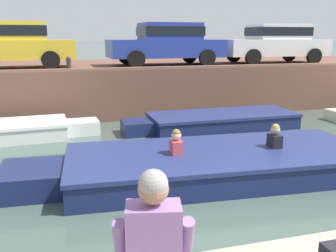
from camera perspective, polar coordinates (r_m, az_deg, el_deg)
ground_plane at (r=8.14m, az=1.92°, el=-6.01°), size 400.00×400.00×0.00m
far_quay_wall at (r=15.27m, az=-6.78°, el=6.31°), size 60.00×6.00×1.66m
far_wall_coping at (r=12.36m, az=-4.77°, el=8.74°), size 60.00×0.24×0.08m
boat_moored_central_navy at (r=11.41m, az=7.32°, el=0.79°), size 5.29×1.76×0.46m
motorboat_passing at (r=7.46m, az=5.73°, el=-5.78°), size 7.27×2.72×1.01m
car_left_inner_yellow at (r=13.82m, az=-23.13°, el=11.58°), size 4.45×2.01×1.54m
car_centre_blue at (r=14.23m, az=-0.17°, el=12.66°), size 4.27×2.10×1.54m
car_right_inner_white at (r=16.04m, az=15.97°, el=12.25°), size 4.25×2.03×1.54m
mooring_bollard_mid at (r=12.26m, az=-14.89°, el=9.24°), size 0.15×0.15×0.45m
person_seated_left at (r=2.66m, az=-2.19°, el=-18.34°), size 0.58×0.59×0.97m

